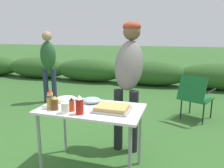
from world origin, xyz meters
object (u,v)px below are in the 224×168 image
at_px(mustard_bottle, 50,98).
at_px(plate_stack, 66,100).
at_px(ketchup_bottle, 79,105).
at_px(hot_sauce_bottle, 72,105).
at_px(standing_person_in_navy_coat, 48,60).
at_px(folding_table, 92,114).
at_px(paper_cup_stack, 65,108).
at_px(food_tray, 112,108).
at_px(beer_bottle, 55,103).
at_px(camp_chair_green_behind_table, 195,95).
at_px(mixing_bowl, 92,100).
at_px(spice_jar, 50,102).
at_px(standing_person_in_dark_puffer, 129,71).

bearing_deg(mustard_bottle, plate_stack, 70.92).
distance_m(plate_stack, ketchup_bottle, 0.49).
distance_m(hot_sauce_bottle, standing_person_in_navy_coat, 2.90).
relative_size(folding_table, paper_cup_stack, 10.29).
bearing_deg(food_tray, beer_bottle, -165.68).
xyz_separation_m(beer_bottle, camp_chair_green_behind_table, (1.51, 2.10, -0.34)).
bearing_deg(mixing_bowl, spice_jar, -136.83).
bearing_deg(mustard_bottle, standing_person_in_navy_coat, 123.55).
xyz_separation_m(ketchup_bottle, beer_bottle, (-0.30, 0.04, -0.02)).
bearing_deg(spice_jar, plate_stack, 83.60).
height_order(mixing_bowl, ketchup_bottle, ketchup_bottle).
distance_m(standing_person_in_navy_coat, camp_chair_green_behind_table, 3.14).
bearing_deg(camp_chair_green_behind_table, spice_jar, -102.20).
bearing_deg(hot_sauce_bottle, ketchup_bottle, -26.07).
distance_m(mustard_bottle, standing_person_in_navy_coat, 2.66).
height_order(paper_cup_stack, beer_bottle, beer_bottle).
height_order(standing_person_in_dark_puffer, standing_person_in_navy_coat, standing_person_in_dark_puffer).
bearing_deg(paper_cup_stack, spice_jar, 160.59).
distance_m(hot_sauce_bottle, mustard_bottle, 0.31).
bearing_deg(food_tray, hot_sauce_bottle, -161.73).
xyz_separation_m(hot_sauce_bottle, standing_person_in_navy_coat, (-1.77, 2.29, 0.15)).
relative_size(ketchup_bottle, standing_person_in_navy_coat, 0.12).
bearing_deg(camp_chair_green_behind_table, mixing_bowl, -100.13).
relative_size(spice_jar, camp_chair_green_behind_table, 0.18).
height_order(food_tray, mixing_bowl, mixing_bowl).
relative_size(paper_cup_stack, beer_bottle, 0.71).
xyz_separation_m(food_tray, plate_stack, (-0.62, 0.16, -0.01)).
bearing_deg(mixing_bowl, paper_cup_stack, -106.68).
height_order(ketchup_bottle, mustard_bottle, same).
bearing_deg(paper_cup_stack, beer_bottle, 160.09).
bearing_deg(food_tray, spice_jar, -169.23).
bearing_deg(ketchup_bottle, plate_stack, 134.77).
xyz_separation_m(mustard_bottle, beer_bottle, (0.11, -0.09, -0.02)).
xyz_separation_m(mixing_bowl, ketchup_bottle, (0.03, -0.38, 0.06)).
height_order(hot_sauce_bottle, camp_chair_green_behind_table, hot_sauce_bottle).
bearing_deg(camp_chair_green_behind_table, standing_person_in_dark_puffer, -100.99).
distance_m(mixing_bowl, spice_jar, 0.47).
distance_m(hot_sauce_bottle, ketchup_bottle, 0.13).
bearing_deg(mustard_bottle, folding_table, 10.23).
xyz_separation_m(ketchup_bottle, standing_person_in_navy_coat, (-1.88, 2.35, 0.13)).
bearing_deg(folding_table, plate_stack, 160.87).
bearing_deg(plate_stack, mixing_bowl, 7.13).
xyz_separation_m(paper_cup_stack, hot_sauce_bottle, (0.04, 0.07, 0.02)).
height_order(mustard_bottle, standing_person_in_dark_puffer, standing_person_in_dark_puffer).
distance_m(mustard_bottle, spice_jar, 0.08).
relative_size(ketchup_bottle, beer_bottle, 1.29).
xyz_separation_m(mixing_bowl, beer_bottle, (-0.27, -0.34, 0.04)).
relative_size(ketchup_bottle, mustard_bottle, 1.00).
relative_size(mixing_bowl, hot_sauce_bottle, 1.46).
bearing_deg(spice_jar, beer_bottle, -18.37).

